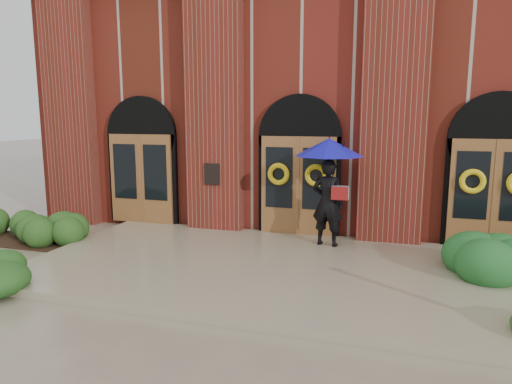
% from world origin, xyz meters
% --- Properties ---
extents(ground, '(90.00, 90.00, 0.00)m').
position_xyz_m(ground, '(0.00, 0.00, 0.00)').
color(ground, gray).
rests_on(ground, ground).
extents(landing, '(10.00, 5.30, 0.15)m').
position_xyz_m(landing, '(0.00, 0.15, 0.07)').
color(landing, gray).
rests_on(landing, ground).
extents(church_building, '(16.20, 12.53, 7.00)m').
position_xyz_m(church_building, '(0.00, 8.78, 3.50)').
color(church_building, maroon).
rests_on(church_building, ground).
extents(man_with_umbrella, '(1.82, 1.82, 2.50)m').
position_xyz_m(man_with_umbrella, '(0.88, 1.89, 1.90)').
color(man_with_umbrella, black).
rests_on(man_with_umbrella, landing).
extents(hedge_wall_left, '(2.73, 1.09, 0.70)m').
position_xyz_m(hedge_wall_left, '(-6.60, 0.50, 0.35)').
color(hedge_wall_left, '#244818').
rests_on(hedge_wall_left, ground).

